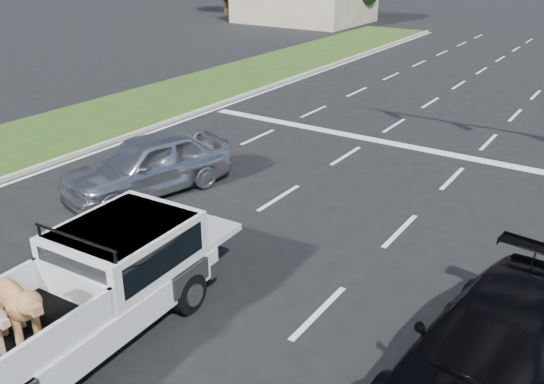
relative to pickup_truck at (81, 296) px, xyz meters
The scene contains 7 objects.
ground 3.37m from the pickup_truck, 68.96° to the left, with size 160.00×160.00×0.00m, color black.
road_markings 9.69m from the pickup_truck, 83.10° to the left, with size 17.75×60.00×0.01m.
grass_median_left 13.75m from the pickup_truck, 138.93° to the left, with size 5.00×60.00×0.10m, color #224314.
curb_left 12.01m from the pickup_truck, 131.21° to the left, with size 0.15×60.00×0.14m, color #A8A19A.
pickup_truck is the anchor object (origin of this frame).
silver_sedan 6.63m from the pickup_truck, 125.41° to the left, with size 1.92×4.77×1.62m, color #B1B5B9.
black_coupe 6.66m from the pickup_truck, 23.84° to the left, with size 2.13×5.24×1.52m, color black.
Camera 1 is at (6.02, -7.99, 6.45)m, focal length 38.00 mm.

